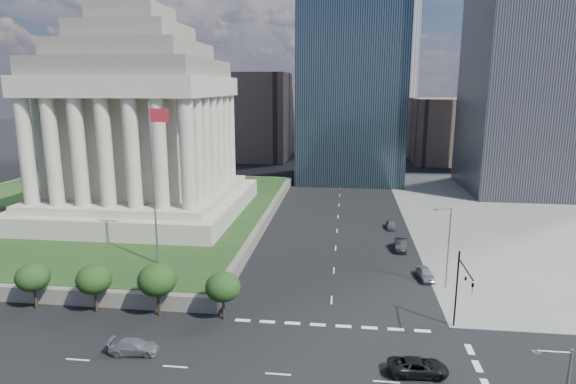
% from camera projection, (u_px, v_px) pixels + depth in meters
% --- Properties ---
extents(ground, '(500.00, 500.00, 0.00)m').
position_uv_depth(ground, '(341.00, 175.00, 132.15)').
color(ground, black).
rests_on(ground, ground).
extents(plaza_terrace, '(66.00, 70.00, 1.80)m').
position_uv_depth(plaza_terrace, '(93.00, 213.00, 88.83)').
color(plaza_terrace, '#5E5B51').
rests_on(plaza_terrace, ground).
extents(plaza_lawn, '(64.00, 68.00, 0.10)m').
position_uv_depth(plaza_lawn, '(93.00, 208.00, 88.63)').
color(plaza_lawn, '#1D3E19').
rests_on(plaza_lawn, plaza_terrace).
extents(war_memorial, '(34.00, 34.00, 39.00)m').
position_uv_depth(war_memorial, '(138.00, 100.00, 81.17)').
color(war_memorial, '#ABA390').
rests_on(war_memorial, plaza_lawn).
extents(flagpole, '(2.52, 0.24, 20.00)m').
position_uv_depth(flagpole, '(154.00, 176.00, 58.25)').
color(flagpole, slate).
rests_on(flagpole, plaza_lawn).
extents(tree_row, '(53.00, 4.00, 6.00)m').
position_uv_depth(tree_row, '(4.00, 281.00, 52.35)').
color(tree_row, black).
rests_on(tree_row, ground).
extents(midrise_glass, '(26.00, 26.00, 60.00)m').
position_uv_depth(midrise_glass, '(352.00, 61.00, 120.61)').
color(midrise_glass, black).
rests_on(midrise_glass, ground).
extents(building_filler_ne, '(20.00, 30.00, 20.00)m').
position_uv_depth(building_filler_ne, '(443.00, 130.00, 155.29)').
color(building_filler_ne, brown).
rests_on(building_filler_ne, ground).
extents(building_filler_nw, '(24.00, 30.00, 28.00)m').
position_uv_depth(building_filler_nw, '(254.00, 116.00, 161.78)').
color(building_filler_nw, brown).
rests_on(building_filler_nw, ground).
extents(traffic_signal_ne, '(0.30, 5.74, 8.00)m').
position_uv_depth(traffic_signal_ne, '(462.00, 284.00, 45.88)').
color(traffic_signal_ne, black).
rests_on(traffic_signal_ne, ground).
extents(street_lamp_north, '(2.13, 0.22, 10.00)m').
position_uv_depth(street_lamp_north, '(447.00, 243.00, 56.65)').
color(street_lamp_north, slate).
rests_on(street_lamp_north, ground).
extents(pickup_truck, '(5.18, 2.66, 1.40)m').
position_uv_depth(pickup_truck, '(418.00, 367.00, 40.37)').
color(pickup_truck, black).
rests_on(pickup_truck, ground).
extents(suv_grey, '(4.69, 2.24, 1.32)m').
position_uv_depth(suv_grey, '(134.00, 346.00, 43.60)').
color(suv_grey, slate).
rests_on(suv_grey, ground).
extents(parked_sedan_near, '(4.37, 2.13, 1.44)m').
position_uv_depth(parked_sedan_near, '(425.00, 274.00, 60.44)').
color(parked_sedan_near, gray).
rests_on(parked_sedan_near, ground).
extents(parked_sedan_mid, '(1.98, 4.84, 1.56)m').
position_uv_depth(parked_sedan_mid, '(401.00, 245.00, 71.18)').
color(parked_sedan_mid, black).
rests_on(parked_sedan_mid, ground).
extents(parked_sedan_far, '(1.58, 3.91, 1.33)m').
position_uv_depth(parked_sedan_far, '(391.00, 225.00, 81.88)').
color(parked_sedan_far, '#55585C').
rests_on(parked_sedan_far, ground).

